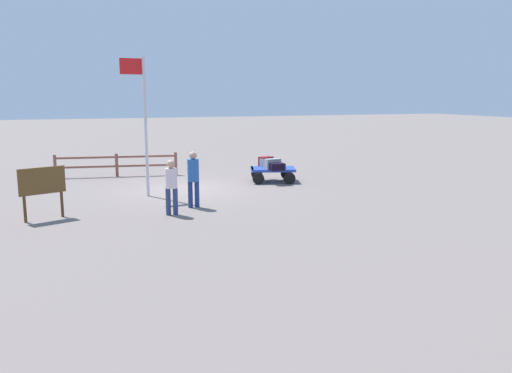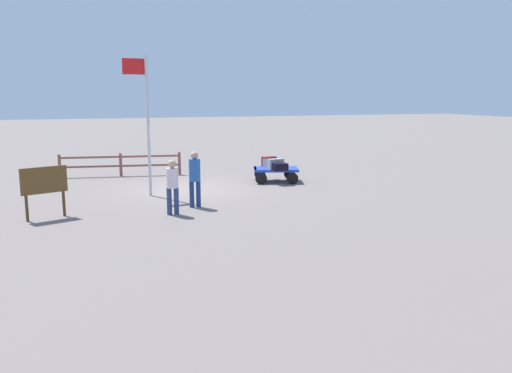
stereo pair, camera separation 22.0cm
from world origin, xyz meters
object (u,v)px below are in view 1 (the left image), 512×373
Objects in this scene: luggage_cart at (272,171)px; suitcase_tan at (267,163)px; worker_lead at (171,183)px; flagpole at (143,116)px; suitcase_grey at (273,164)px; suitcase_dark at (277,167)px; worker_trailing at (193,175)px; suitcase_navy at (266,161)px; signboard at (42,184)px.

luggage_cart is 3.69× the size of suitcase_tan.
worker_lead is 3.55m from flagpole.
worker_lead reaches higher than suitcase_grey.
luggage_cart is 3.10× the size of suitcase_grey.
flagpole is at bearing -84.97° from worker_lead.
worker_lead is at bearing 37.72° from suitcase_dark.
suitcase_grey is 1.19× the size of suitcase_tan.
suitcase_tan is at bearing -135.11° from worker_trailing.
suitcase_tan is (0.03, 0.20, -0.03)m from suitcase_navy.
signboard is (3.38, -0.67, 0.06)m from worker_lead.
suitcase_tan is at bearing 81.19° from suitcase_navy.
suitcase_tan is 0.37× the size of signboard.
suitcase_grey is 1.12× the size of suitcase_dark.
worker_lead is 3.45m from signboard.
worker_lead reaches higher than luggage_cart.
suitcase_tan is at bearing -92.19° from suitcase_grey.
suitcase_navy is 0.36× the size of worker_trailing.
signboard is (8.13, 4.01, 0.26)m from suitcase_tan.
suitcase_grey is 5.10m from worker_trailing.
suitcase_navy is at bearing -160.21° from flagpole.
worker_trailing is at bearing -136.81° from worker_lead.
signboard is at bearing 37.66° from flagpole.
suitcase_dark is 8.70m from signboard.
worker_trailing is (3.96, 2.92, 0.32)m from suitcase_dark.
suitcase_tan reaches higher than suitcase_dark.
flagpole is at bearing 7.05° from suitcase_dark.
signboard is at bearing 24.05° from luggage_cart.
signboard is at bearing 20.34° from suitcase_dark.
luggage_cart is 3.20× the size of suitcase_navy.
luggage_cart is 0.47m from suitcase_tan.
suitcase_grey is 0.36m from suitcase_dark.
worker_lead is 1.13m from worker_trailing.
worker_trailing reaches higher than signboard.
suitcase_navy is at bearing -98.81° from suitcase_tan.
suitcase_grey is at bearing -139.44° from worker_lead.
suitcase_navy reaches higher than suitcase_tan.
worker_lead is (4.77, 3.69, 0.24)m from suitcase_dark.
flagpole is (5.02, 1.61, 1.97)m from suitcase_tan.
suitcase_tan is (0.08, -0.35, 0.30)m from luggage_cart.
luggage_cart is at bearing -94.67° from suitcase_dark.
luggage_cart is at bearing -155.95° from signboard.
worker_trailing reaches higher than luggage_cart.
flagpole reaches higher than suitcase_tan.
worker_lead is at bearing 168.80° from signboard.
signboard is (4.20, 0.10, -0.02)m from worker_trailing.
worker_trailing is (4.01, 3.56, 0.58)m from luggage_cart.
suitcase_grey is at bearing -157.39° from signboard.
suitcase_dark is (-0.05, 0.35, -0.07)m from suitcase_grey.
signboard is at bearing -11.20° from worker_lead.
suitcase_dark is (0.05, 0.64, 0.27)m from luggage_cart.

